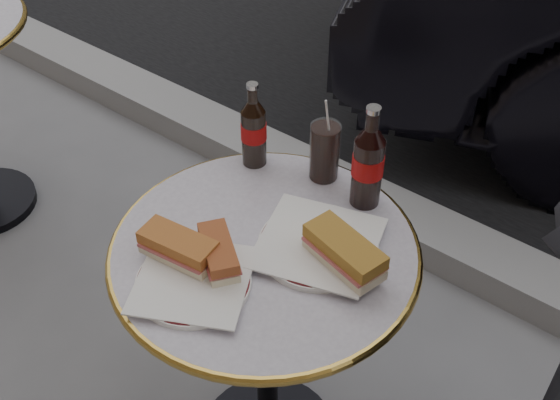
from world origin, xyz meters
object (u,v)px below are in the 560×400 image
Objects in this scene: plate_right at (318,246)px; cola_glass at (325,151)px; bistro_table at (267,358)px; plate_left at (193,282)px; cola_bottle_left at (253,124)px; cola_bottle_right at (369,157)px.

plate_right is 1.76× the size of cola_glass.
bistro_table is 3.38× the size of plate_left.
cola_bottle_left is (-0.27, 0.13, 0.10)m from plate_right.
bistro_table is at bearing -144.58° from plate_right.
cola_bottle_right reaches higher than plate_right.
cola_bottle_left is 1.52× the size of cola_glass.
cola_glass reaches higher than plate_right.
plate_left is (-0.04, -0.16, 0.37)m from bistro_table.
cola_glass reaches higher than bistro_table.
plate_left is 1.61× the size of cola_glass.
plate_left is at bearing -104.93° from bistro_table.
bistro_table is 3.56× the size of cola_bottle_left.
cola_bottle_right is 0.13m from cola_glass.
bistro_table is 0.41m from plate_left.
plate_right is at bearing 35.42° from bistro_table.
plate_left is at bearing -120.27° from plate_right.
bistro_table is 0.50m from cola_glass.
cola_bottle_right is at bearing -7.75° from cola_glass.
bistro_table is at bearing 75.07° from plate_left.
bistro_table is at bearing -82.17° from cola_glass.
cola_bottle_left reaches higher than plate_right.
cola_bottle_right is at bearing 8.16° from cola_bottle_left.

